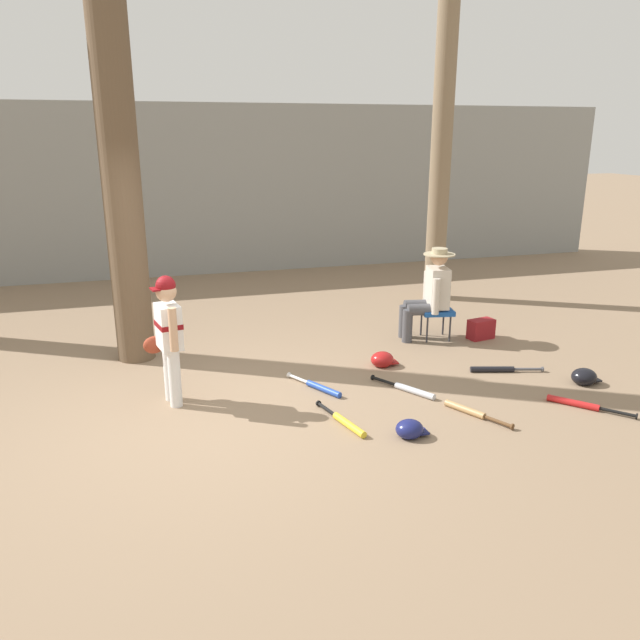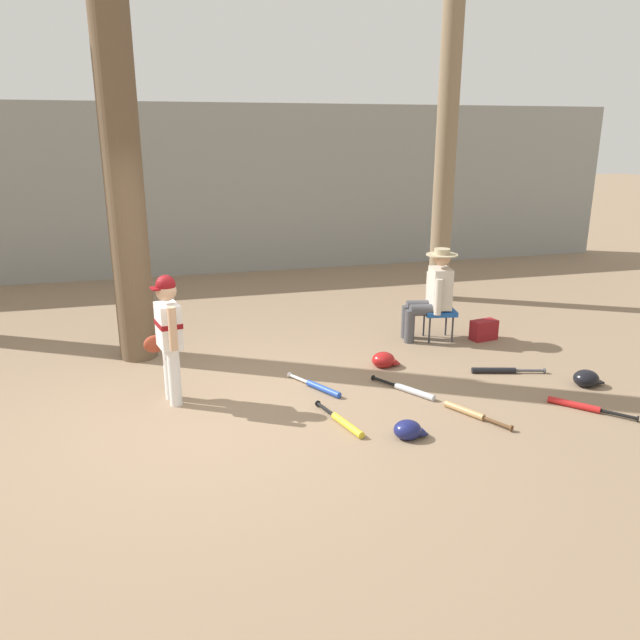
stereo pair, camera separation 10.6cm
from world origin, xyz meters
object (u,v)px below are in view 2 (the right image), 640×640
object	(u,v)px
bat_aluminum_silver	(410,390)
bat_wood_tan	(469,412)
tree_near_player	(117,104)
batting_helmet_red	(384,360)
young_ballplayer	(168,331)
tree_behind_spectator	(447,132)
seated_spectator	(432,292)
handbag_beside_stool	(484,330)
folding_stool	(439,312)
batting_helmet_navy	(408,430)
bat_blue_youth	(319,387)
batting_helmet_black	(586,379)
bat_red_barrel	(581,406)
bat_black_composite	(499,370)
bat_yellow_trainer	(344,422)

from	to	relation	value
bat_aluminum_silver	bat_wood_tan	bearing A→B (deg)	-62.13
tree_near_player	batting_helmet_red	bearing A→B (deg)	-21.62
bat_wood_tan	young_ballplayer	bearing A→B (deg)	158.35
tree_behind_spectator	bat_aluminum_silver	xyz separation A→B (m)	(-1.98, -3.49, -2.58)
seated_spectator	handbag_beside_stool	distance (m)	0.87
folding_stool	batting_helmet_navy	distance (m)	2.86
seated_spectator	bat_blue_youth	size ratio (longest dim) A/B	1.66
young_ballplayer	bat_aluminum_silver	xyz separation A→B (m)	(2.39, -0.44, -0.71)
batting_helmet_red	batting_helmet_black	world-z (taller)	batting_helmet_black
tree_behind_spectator	bat_blue_youth	xyz separation A→B (m)	(-2.87, -3.17, -2.58)
folding_stool	bat_red_barrel	bearing A→B (deg)	-79.93
tree_near_player	bat_aluminum_silver	world-z (taller)	tree_near_player
tree_near_player	folding_stool	bearing A→B (deg)	-5.09
bat_wood_tan	folding_stool	bearing A→B (deg)	72.15
young_ballplayer	bat_wood_tan	size ratio (longest dim) A/B	1.91
young_ballplayer	bat_red_barrel	world-z (taller)	young_ballplayer
bat_red_barrel	tree_near_player	bearing A→B (deg)	147.37
bat_black_composite	young_ballplayer	bearing A→B (deg)	177.06
tree_behind_spectator	bat_wood_tan	world-z (taller)	tree_behind_spectator
bat_black_composite	bat_aluminum_silver	bearing A→B (deg)	-168.06
young_ballplayer	batting_helmet_black	xyz separation A→B (m)	(4.29, -0.75, -0.66)
tree_behind_spectator	bat_red_barrel	size ratio (longest dim) A/B	8.54
handbag_beside_stool	bat_black_composite	distance (m)	1.20
bat_red_barrel	batting_helmet_navy	world-z (taller)	batting_helmet_navy
handbag_beside_stool	batting_helmet_black	world-z (taller)	handbag_beside_stool
bat_wood_tan	batting_helmet_red	distance (m)	1.48
tree_behind_spectator	bat_wood_tan	size ratio (longest dim) A/B	8.27
young_ballplayer	handbag_beside_stool	xyz separation A→B (m)	(4.01, 0.93, -0.61)
bat_wood_tan	bat_black_composite	world-z (taller)	same
seated_spectator	bat_blue_youth	distance (m)	2.30
batting_helmet_navy	batting_helmet_black	xyz separation A→B (m)	(2.31, 0.60, 0.01)
bat_yellow_trainer	batting_helmet_navy	xyz separation A→B (m)	(0.48, -0.37, 0.04)
bat_yellow_trainer	seated_spectator	bearing A→B (deg)	48.87
bat_wood_tan	bat_blue_youth	distance (m)	1.56
tree_near_player	handbag_beside_stool	distance (m)	5.18
young_ballplayer	bat_yellow_trainer	bearing A→B (deg)	-33.01
batting_helmet_black	bat_red_barrel	bearing A→B (deg)	-131.36
batting_helmet_red	batting_helmet_navy	size ratio (longest dim) A/B	1.07
tree_near_player	bat_red_barrel	world-z (taller)	tree_near_player
tree_near_player	seated_spectator	bearing A→B (deg)	-4.95
young_ballplayer	folding_stool	size ratio (longest dim) A/B	2.80
tree_near_player	bat_yellow_trainer	world-z (taller)	tree_near_player
seated_spectator	batting_helmet_black	bearing A→B (deg)	-63.03
bat_wood_tan	batting_helmet_red	xyz separation A→B (m)	(-0.33, 1.44, 0.05)
young_ballplayer	bat_aluminum_silver	size ratio (longest dim) A/B	1.82
batting_helmet_red	bat_blue_youth	bearing A→B (deg)	-152.09
folding_stool	bat_blue_youth	size ratio (longest dim) A/B	0.64
bat_red_barrel	bat_blue_youth	world-z (taller)	same
tree_near_player	batting_helmet_navy	xyz separation A→B (m)	(2.32, -2.79, -2.82)
bat_yellow_trainer	bat_red_barrel	bearing A→B (deg)	-6.42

